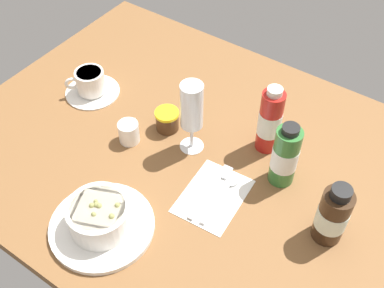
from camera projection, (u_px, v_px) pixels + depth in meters
ground_plane at (188, 154)px, 112.90cm from camera, size 110.00×84.00×3.00cm
porridge_bowl at (100, 219)px, 94.89cm from camera, size 21.51×21.51×7.98cm
cutlery_setting at (215, 194)px, 102.79cm from camera, size 13.52×17.53×0.90cm
coffee_cup at (91, 84)px, 123.34cm from camera, size 14.20×14.20×6.88cm
creamer_jug at (129, 132)px, 111.97cm from camera, size 4.89×5.86×5.91cm
wine_glass at (193, 109)px, 103.60cm from camera, size 5.68×5.68×18.77cm
jam_jar at (167, 120)px, 114.75cm from camera, size 5.86×5.86×5.33cm
sauce_bottle_green at (285, 156)px, 100.50cm from camera, size 5.73×5.73×16.29cm
sauce_bottle_red at (270, 121)px, 106.55cm from camera, size 5.35×5.35×17.83cm
sauce_bottle_brown at (333, 215)px, 91.39cm from camera, size 6.17×6.17×15.00cm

